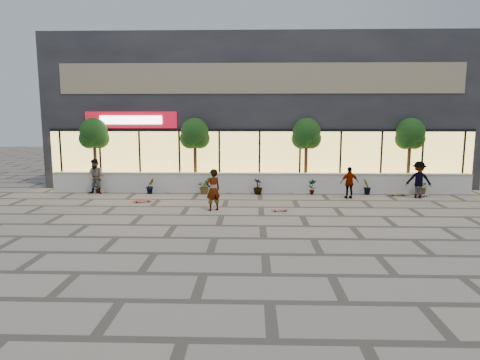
{
  "coord_description": "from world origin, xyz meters",
  "views": [
    {
      "loc": [
        -0.38,
        -15.35,
        4.03
      ],
      "look_at": [
        -0.92,
        2.73,
        1.3
      ],
      "focal_mm": 32.0,
      "sensor_mm": 36.0,
      "label": 1
    }
  ],
  "objects_px": {
    "tree_west": "(94,135)",
    "skateboard_left": "(142,200)",
    "skater_right_near": "(350,183)",
    "skateboard_right_near": "(398,194)",
    "tree_mideast": "(306,135)",
    "tree_midwest": "(195,135)",
    "tree_east": "(410,135)",
    "skateboard_center": "(280,210)",
    "skater_center": "(213,190)",
    "skater_left": "(96,177)",
    "skateboard_right_far": "(423,195)",
    "skater_right_far": "(419,180)"
  },
  "relations": [
    {
      "from": "tree_east",
      "to": "skateboard_left",
      "type": "relative_size",
      "value": 4.42
    },
    {
      "from": "tree_east",
      "to": "skater_right_near",
      "type": "bearing_deg",
      "value": -148.16
    },
    {
      "from": "skater_left",
      "to": "skateboard_left",
      "type": "bearing_deg",
      "value": -34.04
    },
    {
      "from": "tree_mideast",
      "to": "skater_right_far",
      "type": "height_order",
      "value": "tree_mideast"
    },
    {
      "from": "skater_center",
      "to": "skater_right_near",
      "type": "height_order",
      "value": "skater_center"
    },
    {
      "from": "skater_right_near",
      "to": "tree_east",
      "type": "bearing_deg",
      "value": -157.26
    },
    {
      "from": "skateboard_center",
      "to": "skateboard_right_near",
      "type": "bearing_deg",
      "value": 24.89
    },
    {
      "from": "tree_west",
      "to": "skateboard_left",
      "type": "height_order",
      "value": "tree_west"
    },
    {
      "from": "skater_right_near",
      "to": "skater_right_far",
      "type": "height_order",
      "value": "skater_right_far"
    },
    {
      "from": "skateboard_left",
      "to": "skater_right_near",
      "type": "bearing_deg",
      "value": -14.68
    },
    {
      "from": "skater_left",
      "to": "skater_right_near",
      "type": "distance_m",
      "value": 12.88
    },
    {
      "from": "tree_midwest",
      "to": "skater_right_near",
      "type": "height_order",
      "value": "tree_midwest"
    },
    {
      "from": "tree_east",
      "to": "skater_left",
      "type": "bearing_deg",
      "value": -175.14
    },
    {
      "from": "tree_mideast",
      "to": "tree_midwest",
      "type": "bearing_deg",
      "value": 180.0
    },
    {
      "from": "skateboard_left",
      "to": "skateboard_right_far",
      "type": "xyz_separation_m",
      "value": [
        13.7,
        1.76,
        -0.01
      ]
    },
    {
      "from": "tree_west",
      "to": "skater_left",
      "type": "bearing_deg",
      "value": -69.53
    },
    {
      "from": "skater_right_near",
      "to": "skateboard_left",
      "type": "xyz_separation_m",
      "value": [
        -9.92,
        -1.26,
        -0.69
      ]
    },
    {
      "from": "tree_midwest",
      "to": "skateboard_right_far",
      "type": "height_order",
      "value": "tree_midwest"
    },
    {
      "from": "tree_west",
      "to": "skateboard_left",
      "type": "relative_size",
      "value": 4.42
    },
    {
      "from": "skateboard_right_near",
      "to": "skateboard_left",
      "type": "bearing_deg",
      "value": -176.39
    },
    {
      "from": "tree_east",
      "to": "skateboard_center",
      "type": "distance_m",
      "value": 9.39
    },
    {
      "from": "tree_west",
      "to": "skateboard_left",
      "type": "distance_m",
      "value": 5.71
    },
    {
      "from": "skater_center",
      "to": "skater_right_far",
      "type": "xyz_separation_m",
      "value": [
        9.86,
        3.11,
        0.01
      ]
    },
    {
      "from": "tree_east",
      "to": "skateboard_center",
      "type": "height_order",
      "value": "tree_east"
    },
    {
      "from": "tree_west",
      "to": "skater_center",
      "type": "relative_size",
      "value": 2.18
    },
    {
      "from": "skater_right_far",
      "to": "skateboard_center",
      "type": "xyz_separation_m",
      "value": [
        -7.01,
        -3.24,
        -0.84
      ]
    },
    {
      "from": "tree_midwest",
      "to": "skater_center",
      "type": "relative_size",
      "value": 2.18
    },
    {
      "from": "tree_east",
      "to": "skater_left",
      "type": "xyz_separation_m",
      "value": [
        -16.48,
        -1.4,
        -2.08
      ]
    },
    {
      "from": "skateboard_right_near",
      "to": "tree_east",
      "type": "bearing_deg",
      "value": 50.83
    },
    {
      "from": "tree_east",
      "to": "skateboard_right_far",
      "type": "distance_m",
      "value": 3.4
    },
    {
      "from": "tree_mideast",
      "to": "skater_right_far",
      "type": "distance_m",
      "value": 6.04
    },
    {
      "from": "skater_right_far",
      "to": "skateboard_center",
      "type": "height_order",
      "value": "skater_right_far"
    },
    {
      "from": "tree_midwest",
      "to": "skater_center",
      "type": "xyz_separation_m",
      "value": [
        1.44,
        -5.14,
        -2.09
      ]
    },
    {
      "from": "tree_mideast",
      "to": "skateboard_left",
      "type": "height_order",
      "value": "tree_mideast"
    },
    {
      "from": "tree_west",
      "to": "skateboard_center",
      "type": "height_order",
      "value": "tree_west"
    },
    {
      "from": "tree_west",
      "to": "skateboard_center",
      "type": "xyz_separation_m",
      "value": [
        9.79,
        -5.26,
        -2.91
      ]
    },
    {
      "from": "skater_right_near",
      "to": "skateboard_right_near",
      "type": "bearing_deg",
      "value": -173.12
    },
    {
      "from": "skater_center",
      "to": "skateboard_right_near",
      "type": "height_order",
      "value": "skater_center"
    },
    {
      "from": "tree_mideast",
      "to": "skater_left",
      "type": "relative_size",
      "value": 2.16
    },
    {
      "from": "tree_mideast",
      "to": "skateboard_left",
      "type": "distance_m",
      "value": 9.25
    },
    {
      "from": "tree_midwest",
      "to": "skateboard_left",
      "type": "xyz_separation_m",
      "value": [
        -2.05,
        -3.51,
        -2.9
      ]
    },
    {
      "from": "tree_west",
      "to": "skater_right_near",
      "type": "bearing_deg",
      "value": -9.56
    },
    {
      "from": "skater_center",
      "to": "skateboard_right_near",
      "type": "xyz_separation_m",
      "value": [
        9.06,
        3.64,
        -0.81
      ]
    },
    {
      "from": "tree_east",
      "to": "skater_right_far",
      "type": "height_order",
      "value": "tree_east"
    },
    {
      "from": "tree_west",
      "to": "skateboard_right_near",
      "type": "height_order",
      "value": "tree_west"
    },
    {
      "from": "tree_midwest",
      "to": "skater_left",
      "type": "relative_size",
      "value": 2.16
    },
    {
      "from": "skater_right_near",
      "to": "skateboard_right_near",
      "type": "height_order",
      "value": "skater_right_near"
    },
    {
      "from": "skater_right_near",
      "to": "tree_west",
      "type": "bearing_deg",
      "value": -18.66
    },
    {
      "from": "skater_right_near",
      "to": "skateboard_left",
      "type": "bearing_deg",
      "value": -1.88
    },
    {
      "from": "tree_mideast",
      "to": "skater_left",
      "type": "distance_m",
      "value": 11.26
    }
  ]
}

